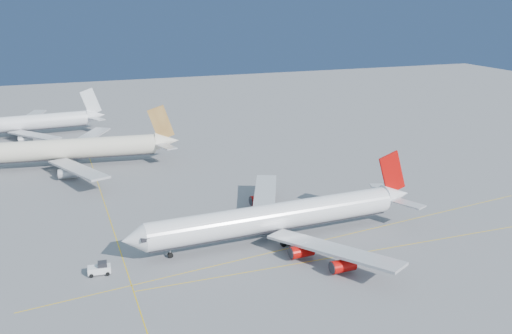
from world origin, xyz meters
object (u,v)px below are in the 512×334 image
object	(u,v)px
pushback_tug	(100,269)
airliner_third	(21,123)
airliner_virgin	(280,217)
airliner_etihad	(68,149)

from	to	relation	value
pushback_tug	airliner_third	bearing A→B (deg)	102.49
airliner_virgin	airliner_third	world-z (taller)	airliner_virgin
airliner_third	airliner_etihad	bearing A→B (deg)	-77.35
airliner_third	pushback_tug	size ratio (longest dim) A/B	14.07
airliner_etihad	airliner_third	bearing A→B (deg)	113.54
airliner_virgin	pushback_tug	world-z (taller)	airliner_virgin
pushback_tug	airliner_virgin	bearing A→B (deg)	10.23
airliner_virgin	pushback_tug	xyz separation A→B (m)	(-37.60, -3.44, -3.84)
airliner_virgin	airliner_third	bearing A→B (deg)	111.74
airliner_third	pushback_tug	xyz separation A→B (m)	(15.82, -120.25, -3.85)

